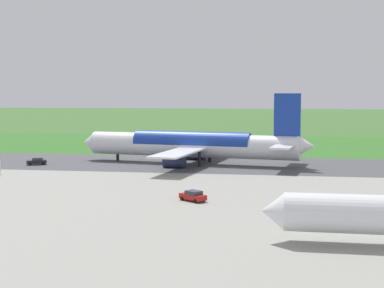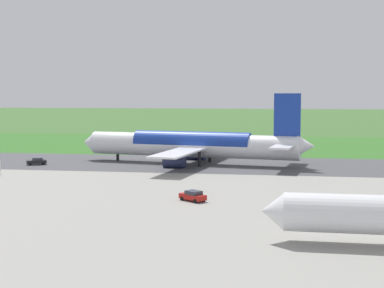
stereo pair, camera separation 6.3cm
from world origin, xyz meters
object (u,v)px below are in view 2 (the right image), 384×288
at_px(service_car_ops, 193,196).
at_px(traffic_cone_orange, 235,145).
at_px(no_stopping_sign, 257,142).
at_px(airliner_main, 194,145).
at_px(service_car_followme, 37,161).

xyz_separation_m(service_car_ops, traffic_cone_orange, (0.97, -88.64, -0.57)).
height_order(no_stopping_sign, traffic_cone_orange, no_stopping_sign).
height_order(airliner_main, service_car_ops, airliner_main).
distance_m(airliner_main, no_stopping_sign, 41.00).
bearing_deg(no_stopping_sign, service_car_ops, 85.88).
bearing_deg(service_car_ops, airliner_main, -81.46).
height_order(airliner_main, service_car_followme, airliner_main).
height_order(service_car_followme, service_car_ops, same).
relative_size(airliner_main, traffic_cone_orange, 98.19).
xyz_separation_m(airliner_main, traffic_cone_orange, (-5.54, -45.29, -4.08)).
bearing_deg(service_car_followme, no_stopping_sign, -135.34).
relative_size(service_car_ops, no_stopping_sign, 1.66).
bearing_deg(airliner_main, service_car_ops, 98.54).
bearing_deg(service_car_ops, traffic_cone_orange, -89.37).
bearing_deg(service_car_ops, no_stopping_sign, -94.12).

